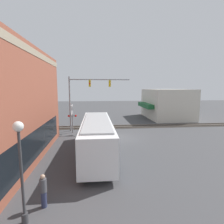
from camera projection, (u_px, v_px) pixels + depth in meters
name	position (u px, v px, depth m)	size (l,w,h in m)	color
ground_plane	(120.00, 138.00, 21.09)	(120.00, 120.00, 0.00)	#424244
shop_building	(166.00, 104.00, 34.80)	(10.49, 8.66, 5.72)	beige
city_bus	(97.00, 135.00, 15.74)	(11.15, 2.59, 3.17)	white
traffic_signal_gantry	(86.00, 92.00, 23.94)	(0.42, 8.34, 7.53)	gray
crossing_signal	(72.00, 116.00, 23.22)	(1.41, 1.18, 3.81)	gray
streetlamp	(21.00, 164.00, 7.39)	(0.44, 0.44, 4.63)	#38383A
rail_track_near	(115.00, 127.00, 27.01)	(2.60, 60.00, 0.15)	#332D28
parked_car_blue	(96.00, 117.00, 32.11)	(4.36, 1.82, 1.37)	navy
pedestrian_by_lamp	(43.00, 191.00, 8.73)	(0.34, 0.34, 1.74)	#2D3351
pedestrian_at_crossing	(87.00, 125.00, 23.94)	(0.34, 0.34, 1.75)	black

